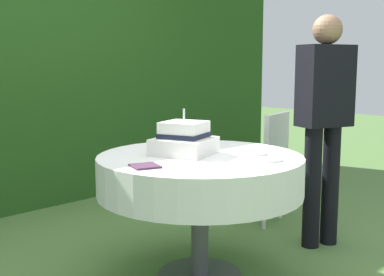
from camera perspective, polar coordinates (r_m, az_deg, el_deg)
name	(u,v)px	position (r m, az deg, el deg)	size (l,w,h in m)	color
ground_plane	(200,276)	(3.12, 0.90, -15.57)	(20.00, 20.00, 0.00)	#547A3D
foliage_hedge	(18,60)	(4.68, -19.33, 8.43)	(6.43, 0.50, 2.61)	#234C19
cake_table	(200,175)	(2.92, 0.92, -4.25)	(1.21, 1.21, 0.74)	#4C4C51
wedding_cake	(184,140)	(2.93, -0.96, -0.18)	(0.41, 0.41, 0.27)	white
serving_plate_near	(184,144)	(3.28, -0.90, -0.68)	(0.14, 0.14, 0.01)	white
serving_plate_far	(269,159)	(2.78, 8.88, -2.45)	(0.14, 0.14, 0.01)	white
serving_plate_left	(254,153)	(2.96, 7.17, -1.75)	(0.15, 0.15, 0.01)	white
napkin_stack	(145,166)	(2.58, -5.42, -3.23)	(0.14, 0.14, 0.01)	#4C2D47
garden_chair	(265,156)	(4.01, 8.33, -2.11)	(0.48, 0.48, 0.89)	white
standing_person	(324,115)	(3.52, 14.94, 2.61)	(0.41, 0.31, 1.60)	black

